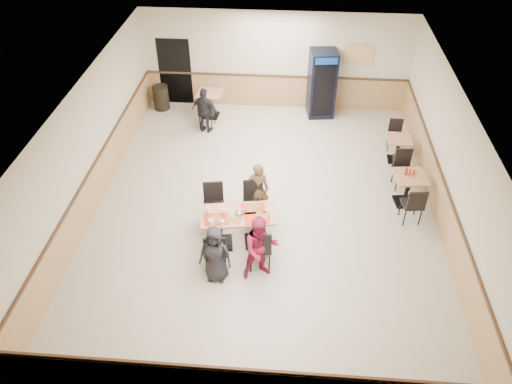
# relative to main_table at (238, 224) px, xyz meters

# --- Properties ---
(ground) EXTENTS (10.00, 10.00, 0.00)m
(ground) POSITION_rel_main_table_xyz_m (0.50, 1.25, -0.56)
(ground) COLOR beige
(ground) RESTS_ON ground
(room_shell) EXTENTS (10.00, 10.00, 10.00)m
(room_shell) POSITION_rel_main_table_xyz_m (2.27, 3.80, 0.02)
(room_shell) COLOR silver
(room_shell) RESTS_ON ground
(main_table) EXTENTS (1.67, 1.03, 0.84)m
(main_table) POSITION_rel_main_table_xyz_m (0.00, 0.00, 0.00)
(main_table) COLOR black
(main_table) RESTS_ON ground
(main_chairs) EXTENTS (1.67, 2.04, 1.06)m
(main_chairs) POSITION_rel_main_table_xyz_m (-0.06, -0.01, -0.03)
(main_chairs) COLOR black
(main_chairs) RESTS_ON ground
(diner_woman_left) EXTENTS (0.68, 0.47, 1.32)m
(diner_woman_left) POSITION_rel_main_table_xyz_m (-0.34, -1.02, 0.10)
(diner_woman_left) COLOR black
(diner_woman_left) RESTS_ON ground
(diner_woman_right) EXTENTS (0.87, 0.77, 1.49)m
(diner_woman_right) POSITION_rel_main_table_xyz_m (0.54, -0.87, 0.19)
(diner_woman_right) COLOR maroon
(diner_woman_right) RESTS_ON ground
(diner_man_opposite) EXTENTS (0.54, 0.38, 1.42)m
(diner_man_opposite) POSITION_rel_main_table_xyz_m (0.34, 1.02, 0.15)
(diner_man_opposite) COLOR brown
(diner_man_opposite) RESTS_ON ground
(lone_diner) EXTENTS (0.86, 0.55, 1.36)m
(lone_diner) POSITION_rel_main_table_xyz_m (-1.44, 4.56, 0.12)
(lone_diner) COLOR black
(lone_diner) RESTS_ON ground
(tabletop_clutter) EXTENTS (1.39, 0.84, 0.12)m
(tabletop_clutter) POSITION_rel_main_table_xyz_m (0.00, -0.06, 0.31)
(tabletop_clutter) COLOR red
(tabletop_clutter) RESTS_ON main_table
(side_table_near) EXTENTS (0.83, 0.83, 0.79)m
(side_table_near) POSITION_rel_main_table_xyz_m (3.84, 1.70, -0.03)
(side_table_near) COLOR black
(side_table_near) RESTS_ON ground
(side_table_near_chair_south) EXTENTS (0.52, 0.52, 1.01)m
(side_table_near_chair_south) POSITION_rel_main_table_xyz_m (3.84, 1.06, -0.05)
(side_table_near_chair_south) COLOR black
(side_table_near_chair_south) RESTS_ON ground
(side_table_near_chair_north) EXTENTS (0.52, 0.52, 1.01)m
(side_table_near_chair_north) POSITION_rel_main_table_xyz_m (3.84, 2.33, -0.05)
(side_table_near_chair_north) COLOR black
(side_table_near_chair_north) RESTS_ON ground
(side_table_far) EXTENTS (0.68, 0.68, 0.69)m
(side_table_far) POSITION_rel_main_table_xyz_m (3.88, 3.49, -0.10)
(side_table_far) COLOR black
(side_table_far) RESTS_ON ground
(side_table_far_chair_south) EXTENTS (0.43, 0.43, 0.88)m
(side_table_far_chair_south) POSITION_rel_main_table_xyz_m (3.88, 2.93, -0.12)
(side_table_far_chair_south) COLOR black
(side_table_far_chair_south) RESTS_ON ground
(side_table_far_chair_north) EXTENTS (0.43, 0.43, 0.88)m
(side_table_far_chair_north) POSITION_rel_main_table_xyz_m (3.88, 4.04, -0.12)
(side_table_far_chair_north) COLOR black
(side_table_far_chair_north) RESTS_ON ground
(condiment_caddy) EXTENTS (0.23, 0.06, 0.20)m
(condiment_caddy) POSITION_rel_main_table_xyz_m (3.81, 1.75, 0.33)
(condiment_caddy) COLOR red
(condiment_caddy) RESTS_ON side_table_near
(back_table) EXTENTS (0.79, 0.79, 0.79)m
(back_table) POSITION_rel_main_table_xyz_m (-1.44, 5.45, -0.03)
(back_table) COLOR black
(back_table) RESTS_ON ground
(back_table_chair_lone) EXTENTS (0.50, 0.50, 1.00)m
(back_table_chair_lone) POSITION_rel_main_table_xyz_m (-1.44, 4.82, -0.06)
(back_table_chair_lone) COLOR black
(back_table_chair_lone) RESTS_ON ground
(pepsi_cooler) EXTENTS (0.86, 0.86, 2.02)m
(pepsi_cooler) POSITION_rel_main_table_xyz_m (1.88, 5.84, 0.45)
(pepsi_cooler) COLOR black
(pepsi_cooler) RESTS_ON ground
(trash_bin) EXTENTS (0.48, 0.48, 0.75)m
(trash_bin) POSITION_rel_main_table_xyz_m (-3.03, 5.80, -0.18)
(trash_bin) COLOR black
(trash_bin) RESTS_ON ground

